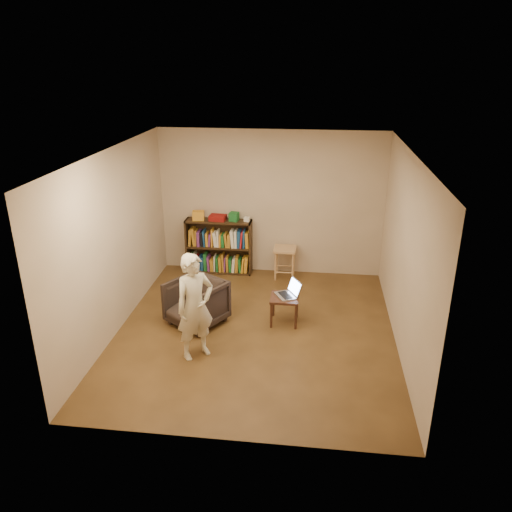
# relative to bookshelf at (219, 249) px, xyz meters

# --- Properties ---
(floor) EXTENTS (4.50, 4.50, 0.00)m
(floor) POSITION_rel_bookshelf_xyz_m (0.93, -2.09, -0.44)
(floor) COLOR #452E16
(floor) RESTS_ON ground
(ceiling) EXTENTS (4.50, 4.50, 0.00)m
(ceiling) POSITION_rel_bookshelf_xyz_m (0.93, -2.09, 2.16)
(ceiling) COLOR silver
(ceiling) RESTS_ON wall_back
(wall_back) EXTENTS (4.00, 0.00, 4.00)m
(wall_back) POSITION_rel_bookshelf_xyz_m (0.93, 0.16, 0.86)
(wall_back) COLOR beige
(wall_back) RESTS_ON floor
(wall_left) EXTENTS (0.00, 4.50, 4.50)m
(wall_left) POSITION_rel_bookshelf_xyz_m (-1.07, -2.09, 0.86)
(wall_left) COLOR beige
(wall_left) RESTS_ON floor
(wall_right) EXTENTS (0.00, 4.50, 4.50)m
(wall_right) POSITION_rel_bookshelf_xyz_m (2.93, -2.09, 0.86)
(wall_right) COLOR beige
(wall_right) RESTS_ON floor
(bookshelf) EXTENTS (1.20, 0.30, 1.00)m
(bookshelf) POSITION_rel_bookshelf_xyz_m (0.00, 0.00, 0.00)
(bookshelf) COLOR black
(bookshelf) RESTS_ON floor
(box_yellow) EXTENTS (0.22, 0.18, 0.17)m
(box_yellow) POSITION_rel_bookshelf_xyz_m (-0.36, -0.03, 0.64)
(box_yellow) COLOR gold
(box_yellow) RESTS_ON bookshelf
(red_cloth) EXTENTS (0.30, 0.24, 0.10)m
(red_cloth) POSITION_rel_bookshelf_xyz_m (-0.01, -0.00, 0.61)
(red_cloth) COLOR maroon
(red_cloth) RESTS_ON bookshelf
(box_green) EXTENTS (0.18, 0.18, 0.15)m
(box_green) POSITION_rel_bookshelf_xyz_m (0.29, 0.00, 0.64)
(box_green) COLOR #1B682B
(box_green) RESTS_ON bookshelf
(box_white) EXTENTS (0.10, 0.10, 0.08)m
(box_white) POSITION_rel_bookshelf_xyz_m (0.52, 0.00, 0.60)
(box_white) COLOR white
(box_white) RESTS_ON bookshelf
(stool) EXTENTS (0.39, 0.39, 0.57)m
(stool) POSITION_rel_bookshelf_xyz_m (1.22, -0.12, 0.02)
(stool) COLOR #AD7854
(stool) RESTS_ON floor
(armchair) EXTENTS (1.02, 1.02, 0.68)m
(armchair) POSITION_rel_bookshelf_xyz_m (0.03, -1.96, -0.10)
(armchair) COLOR #2C231D
(armchair) RESTS_ON floor
(side_table) EXTENTS (0.42, 0.42, 0.43)m
(side_table) POSITION_rel_bookshelf_xyz_m (1.33, -1.78, -0.08)
(side_table) COLOR black
(side_table) RESTS_ON floor
(laptop) EXTENTS (0.44, 0.44, 0.24)m
(laptop) POSITION_rel_bookshelf_xyz_m (1.39, -1.72, 0.04)
(laptop) COLOR silver
(laptop) RESTS_ON side_table
(person) EXTENTS (0.63, 0.61, 1.45)m
(person) POSITION_rel_bookshelf_xyz_m (0.23, -2.81, 0.29)
(person) COLOR beige
(person) RESTS_ON floor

